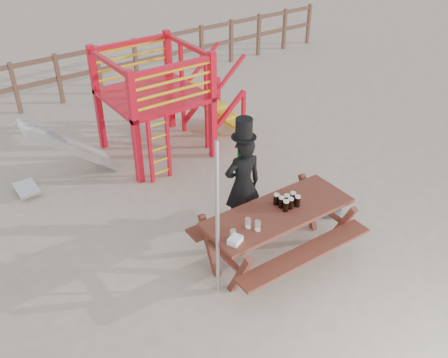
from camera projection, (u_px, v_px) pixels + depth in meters
The scene contains 10 objects.
ground at pixel (264, 251), 7.44m from camera, with size 60.00×60.00×0.00m, color #BBA891.
back_fence at pixel (78, 69), 11.84m from camera, with size 15.09×0.09×1.20m.
playground_fort at pixel (151, 103), 9.37m from camera, with size 4.71×1.84×2.10m.
picnic_table at pixel (278, 228), 7.05m from camera, with size 2.19×1.53×0.84m.
man_with_hat at pixel (243, 182), 7.46m from camera, with size 0.65×0.49×1.91m.
metal_pole at pixel (217, 223), 6.15m from camera, with size 0.05×0.05×2.30m, color #B2B2B7.
parasol_base at pixel (326, 207), 8.28m from camera, with size 0.51×0.51×0.22m.
paper_bag at pixel (235, 240), 6.29m from camera, with size 0.18×0.14×0.08m, color white.
stout_pints at pixel (287, 201), 6.93m from camera, with size 0.29×0.29×0.17m.
empty_glasses at pixel (246, 228), 6.45m from camera, with size 0.45×0.20×0.15m.
Camera 1 is at (-3.78, -4.27, 4.93)m, focal length 40.00 mm.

